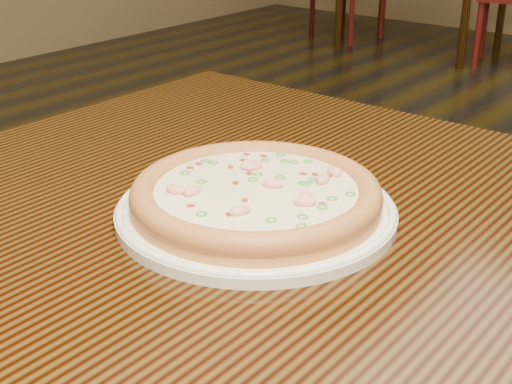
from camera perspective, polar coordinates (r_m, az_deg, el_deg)
The scene contains 3 objects.
hero_table at distance 0.82m, azimuth 8.83°, elevation -9.23°, with size 1.20×0.80×0.75m.
plate at distance 0.79m, azimuth 0.00°, elevation -1.40°, with size 0.31×0.31×0.02m.
pizza at distance 0.79m, azimuth 0.01°, elevation -0.19°, with size 0.28×0.28×0.03m.
Camera 1 is at (0.59, -0.92, 1.10)m, focal length 50.00 mm.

